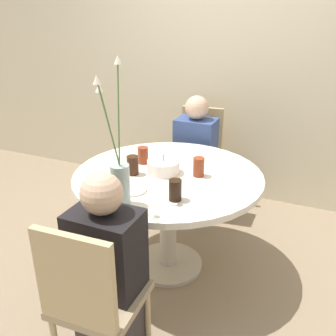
% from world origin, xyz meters
% --- Properties ---
extents(ground_plane, '(16.00, 16.00, 0.00)m').
position_xyz_m(ground_plane, '(0.00, 0.00, 0.00)').
color(ground_plane, '#89755B').
extents(wall_back, '(8.00, 0.05, 2.60)m').
position_xyz_m(wall_back, '(0.00, 1.38, 1.30)').
color(wall_back, beige).
rests_on(wall_back, ground_plane).
extents(dining_table, '(1.27, 1.27, 0.75)m').
position_xyz_m(dining_table, '(0.00, 0.00, 0.62)').
color(dining_table, silver).
rests_on(dining_table, ground_plane).
extents(chair_right_flank, '(0.45, 0.45, 0.94)m').
position_xyz_m(chair_right_flank, '(-0.12, 0.99, 0.54)').
color(chair_right_flank, '#9E896B').
rests_on(chair_right_flank, ground_plane).
extents(chair_left_flank, '(0.42, 0.42, 0.94)m').
position_xyz_m(chair_left_flank, '(0.05, -0.99, 0.54)').
color(chair_left_flank, '#9E896B').
rests_on(chair_left_flank, ground_plane).
extents(birthday_cake, '(0.22, 0.22, 0.13)m').
position_xyz_m(birthday_cake, '(-0.03, 0.00, 0.79)').
color(birthday_cake, white).
rests_on(birthday_cake, dining_table).
extents(flower_vase, '(0.11, 0.29, 0.80)m').
position_xyz_m(flower_vase, '(-0.07, -0.50, 0.92)').
color(flower_vase, '#9EB2AD').
rests_on(flower_vase, dining_table).
extents(side_plate, '(0.18, 0.18, 0.01)m').
position_xyz_m(side_plate, '(-0.10, -0.32, 0.75)').
color(side_plate, silver).
rests_on(side_plate, dining_table).
extents(drink_glass_0, '(0.08, 0.08, 0.13)m').
position_xyz_m(drink_glass_0, '(-0.21, -0.10, 0.81)').
color(drink_glass_0, '#33190C').
rests_on(drink_glass_0, dining_table).
extents(drink_glass_1, '(0.08, 0.08, 0.12)m').
position_xyz_m(drink_glass_1, '(-0.24, 0.10, 0.81)').
color(drink_glass_1, maroon).
rests_on(drink_glass_1, dining_table).
extents(drink_glass_2, '(0.07, 0.07, 0.13)m').
position_xyz_m(drink_glass_2, '(0.20, 0.05, 0.81)').
color(drink_glass_2, maroon).
rests_on(drink_glass_2, dining_table).
extents(drink_glass_3, '(0.08, 0.08, 0.12)m').
position_xyz_m(drink_glass_3, '(0.19, -0.32, 0.81)').
color(drink_glass_3, black).
rests_on(drink_glass_3, dining_table).
extents(person_guest, '(0.34, 0.24, 1.10)m').
position_xyz_m(person_guest, '(-0.10, 0.83, 0.52)').
color(person_guest, '#383333').
rests_on(person_guest, ground_plane).
extents(person_boy, '(0.34, 0.24, 1.10)m').
position_xyz_m(person_boy, '(0.04, -0.84, 0.52)').
color(person_boy, '#383333').
rests_on(person_boy, ground_plane).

